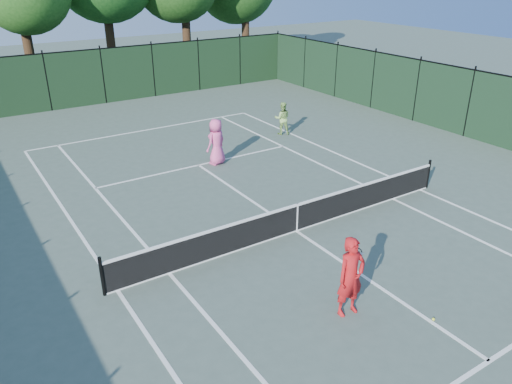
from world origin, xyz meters
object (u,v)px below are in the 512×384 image
coach (351,277)px  player_pink (216,142)px  player_green (282,118)px  loose_ball_midcourt (433,319)px

coach → player_pink: bearing=82.0°
player_pink → player_green: player_pink is taller
player_green → loose_ball_midcourt: player_green is taller
player_green → coach: bearing=90.4°
player_pink → loose_ball_midcourt: 11.16m
loose_ball_midcourt → player_green: bearing=68.5°
coach → player_pink: (2.03, 9.84, -0.05)m
player_pink → loose_ball_midcourt: bearing=67.1°
player_pink → player_green: size_ratio=1.21×
player_pink → loose_ball_midcourt: player_pink is taller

